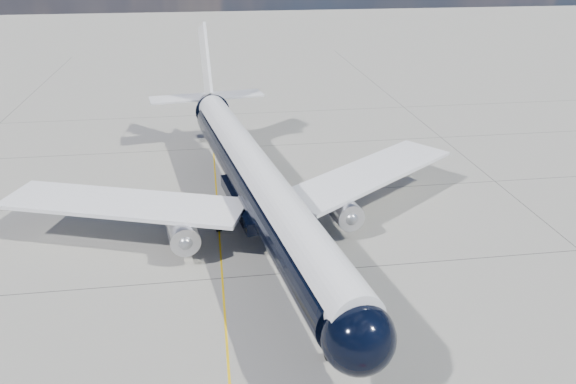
% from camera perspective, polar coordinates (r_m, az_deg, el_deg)
% --- Properties ---
extents(ground, '(320.00, 320.00, 0.00)m').
position_cam_1_polar(ground, '(61.92, -7.38, 1.32)').
color(ground, gray).
rests_on(ground, ground).
extents(taxiway_centerline, '(0.16, 160.00, 0.01)m').
position_cam_1_polar(taxiway_centerline, '(57.34, -7.25, -0.59)').
color(taxiway_centerline, '#DEAB0B').
rests_on(taxiway_centerline, ground).
extents(main_airliner, '(42.87, 52.66, 15.25)m').
position_cam_1_polar(main_airliner, '(49.94, -3.54, 1.64)').
color(main_airliner, black).
rests_on(main_airliner, ground).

